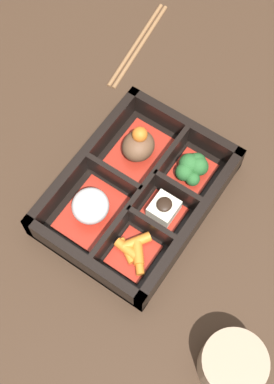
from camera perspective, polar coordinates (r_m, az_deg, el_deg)
ground_plane at (r=0.81m, az=0.00°, el=-0.74°), size 3.00×3.00×0.00m
bento_base at (r=0.81m, az=0.00°, el=-0.59°), size 0.28×0.20×0.01m
bento_rim at (r=0.79m, az=0.16°, el=-0.11°), size 0.28×0.20×0.05m
bowl_rice at (r=0.77m, az=-4.96°, el=-1.66°), size 0.10×0.07×0.05m
bowl_stew at (r=0.81m, az=0.16°, el=4.85°), size 0.10×0.07×0.06m
bowl_carrots at (r=0.76m, az=-0.34°, el=-6.41°), size 0.07×0.06×0.02m
bowl_tofu at (r=0.78m, az=2.82°, el=-1.92°), size 0.05×0.06×0.03m
bowl_greens at (r=0.81m, az=6.01°, el=2.61°), size 0.07×0.06×0.04m
tea_cup at (r=0.72m, az=10.12°, el=-17.67°), size 0.08×0.08×0.06m
chopsticks at (r=0.96m, az=0.12°, el=15.53°), size 0.20×0.04×0.01m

